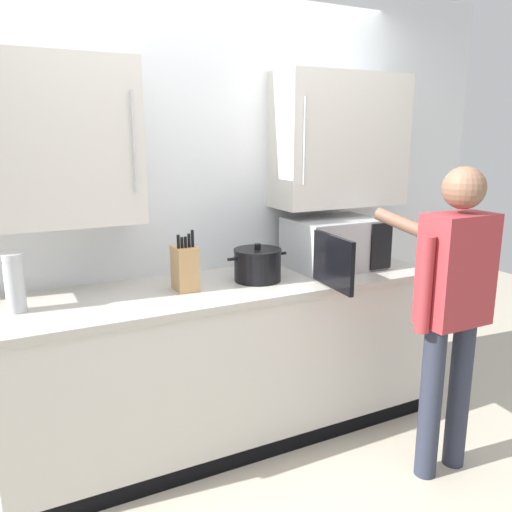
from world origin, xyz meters
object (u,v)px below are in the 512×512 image
object	(u,v)px
knife_block	(185,268)
microwave_oven	(331,244)
stock_pot	(258,265)
thermos_flask	(15,283)
person_figure	(452,297)

from	to	relation	value
knife_block	microwave_oven	bearing A→B (deg)	2.45
knife_block	stock_pot	world-z (taller)	knife_block
stock_pot	thermos_flask	distance (m)	1.23
person_figure	microwave_oven	bearing A→B (deg)	99.40
microwave_oven	stock_pot	distance (m)	0.54
stock_pot	knife_block	bearing A→B (deg)	178.41
knife_block	person_figure	bearing A→B (deg)	-35.87
stock_pot	person_figure	size ratio (longest dim) A/B	0.23
stock_pot	microwave_oven	bearing A→B (deg)	5.64
microwave_oven	stock_pot	world-z (taller)	microwave_oven
microwave_oven	knife_block	bearing A→B (deg)	-177.55
microwave_oven	thermos_flask	bearing A→B (deg)	-179.19
stock_pot	person_figure	world-z (taller)	person_figure
microwave_oven	thermos_flask	distance (m)	1.76
stock_pot	thermos_flask	size ratio (longest dim) A/B	1.31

